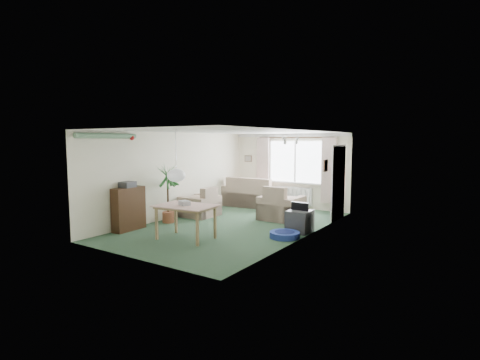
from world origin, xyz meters
The scene contains 25 objects.
ground centered at (0.00, 0.00, 0.00)m, with size 6.50×6.50×0.00m, color #2C4A33.
window centered at (0.20, 3.23, 1.50)m, with size 1.80×0.03×1.30m, color white.
curtain_rod centered at (0.20, 3.15, 2.27)m, with size 2.60×0.03×0.03m, color black.
curtain_left centered at (-0.95, 3.13, 1.27)m, with size 0.45×0.08×2.00m, color beige.
curtain_right centered at (1.35, 3.13, 1.27)m, with size 0.45×0.08×2.00m, color beige.
radiator centered at (0.20, 3.19, 0.40)m, with size 1.20×0.10×0.55m, color white.
doorway centered at (1.99, 2.20, 1.00)m, with size 0.03×0.95×2.00m, color black.
pendant_lamp centered at (0.20, -2.30, 1.48)m, with size 0.36×0.36×0.36m, color white.
tinsel_garland centered at (-1.92, -2.30, 2.28)m, with size 1.60×1.60×0.12m, color #196626.
bauble_cluster_a centered at (1.30, 0.90, 2.22)m, with size 0.20×0.20×0.20m, color silver.
bauble_cluster_b centered at (1.60, -0.30, 2.22)m, with size 0.20×0.20×0.20m, color silver.
wall_picture_back centered at (-1.60, 3.23, 1.55)m, with size 0.28×0.03×0.22m, color brown.
wall_picture_right centered at (1.98, 1.20, 1.55)m, with size 0.03×0.24×0.30m, color brown.
sofa centered at (-1.07, 2.75, 0.49)m, with size 1.94×1.03×0.97m, color beige.
armchair_corner centered at (0.68, 1.35, 0.47)m, with size 1.06×1.00×0.94m, color beige.
armchair_left centered at (-1.50, 0.46, 0.43)m, with size 0.95×0.90×0.85m, color beige.
coffee_table centered at (-0.53, 2.64, 0.20)m, with size 0.87×0.49×0.39m, color black.
photo_frame centered at (-0.47, 2.61, 0.47)m, with size 0.12×0.02×0.16m, color brown.
bookshelf centered at (-1.84, -1.81, 0.52)m, with size 0.29×0.86×1.05m, color black.
hifi_box centered at (-1.84, -1.83, 1.12)m, with size 0.28×0.35×0.14m, color #303135.
houseplant centered at (-1.65, -0.67, 0.78)m, with size 0.67×0.67×1.56m, color #22642C.
dining_table centered at (-0.12, -1.67, 0.37)m, with size 1.18×0.79×0.74m, color tan.
gift_box centered at (-0.14, -1.69, 0.80)m, with size 0.25×0.18×0.12m, color #B9B9C5.
tv_cube centered at (1.70, 0.31, 0.26)m, with size 0.52×0.57×0.52m, color #313236.
pet_bed centered at (1.65, -0.37, 0.07)m, with size 0.67×0.67×0.13m, color navy.
Camera 1 is at (5.36, -7.77, 2.17)m, focal length 28.00 mm.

